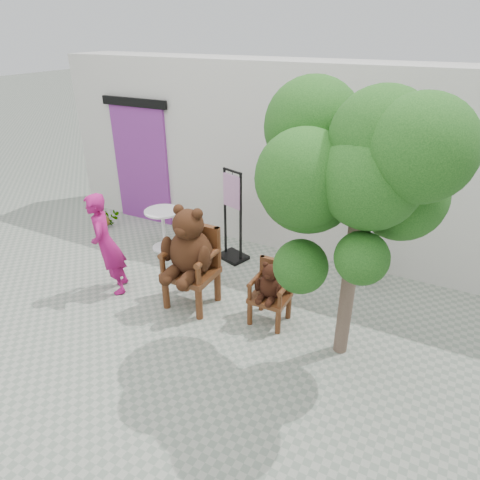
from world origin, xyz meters
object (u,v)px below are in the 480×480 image
Objects in this scene: stool_bucket at (364,245)px; chair_big at (190,252)px; cafe_table at (163,225)px; chair_small at (271,287)px; tree at (347,170)px; display_stand at (233,226)px; person at (106,245)px.

chair_big is at bearing -140.70° from stool_bucket.
chair_big is at bearing -41.15° from cafe_table.
chair_small is at bearing -22.67° from cafe_table.
stool_bucket is 2.45m from tree.
display_stand is 0.50× the size of tree.
person is (-2.32, -0.41, 0.23)m from chair_small.
chair_small is (1.10, 0.15, -0.30)m from chair_big.
stool_bucket is (1.92, 1.57, -0.17)m from chair_big.
cafe_table is at bearing 157.33° from chair_small.
chair_small is 1.65m from stool_bucket.
tree reaches higher than cafe_table.
tree is (3.31, -1.41, 1.84)m from cafe_table.
tree is (1.98, -0.25, 1.47)m from chair_big.
person is at bearing -105.19° from display_stand.
display_stand reaches higher than chair_small.
display_stand is at bearing -174.74° from stool_bucket.
person is 2.10× the size of cafe_table.
chair_big is 0.96× the size of display_stand.
cafe_table is at bearing 138.85° from chair_big.
display_stand is 1.04× the size of stool_bucket.
chair_big is 0.98× the size of person.
person is at bearing -85.38° from cafe_table.
tree is at bearing -7.14° from chair_big.
chair_small is 2.01m from tree.
display_stand reaches higher than person.
tree is at bearing -19.32° from display_stand.
chair_small is at bearing 155.77° from tree.
stool_bucket is 0.48× the size of tree.
chair_big is at bearing 172.86° from tree.
stool_bucket is at bearing 7.16° from cafe_table.
chair_big is at bearing -172.40° from chair_small.
chair_small is at bearing -119.86° from stool_bucket.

